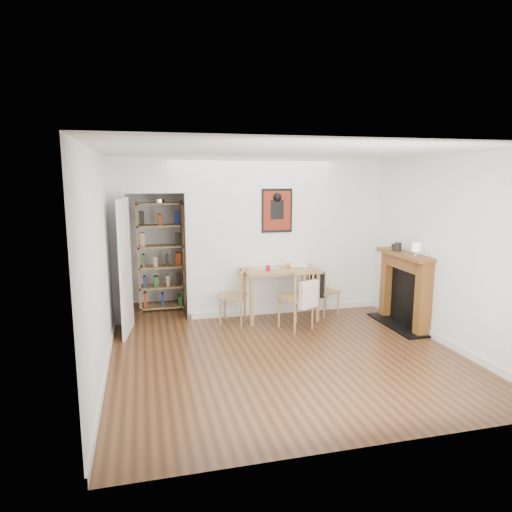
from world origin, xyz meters
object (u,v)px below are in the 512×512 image
object	(u,v)px
fireplace	(405,287)
notebook	(298,266)
chair_left	(233,297)
ceramic_jar_b	(394,247)
red_glass	(268,268)
dining_table	(279,274)
mantel_lamp	(416,248)
orange_fruit	(289,265)
ceramic_jar_a	(398,247)
bookshelf	(161,256)
chair_front	(296,298)
chair_right	(324,291)

from	to	relation	value
fireplace	notebook	size ratio (longest dim) A/B	3.98
chair_left	ceramic_jar_b	size ratio (longest dim) A/B	9.24
chair_left	red_glass	size ratio (longest dim) A/B	9.43
dining_table	fireplace	world-z (taller)	fireplace
chair_left	notebook	world-z (taller)	chair_left
notebook	mantel_lamp	world-z (taller)	mantel_lamp
orange_fruit	ceramic_jar_a	xyz separation A→B (m)	(1.54, -0.74, 0.36)
bookshelf	chair_front	bearing A→B (deg)	-39.28
bookshelf	fireplace	world-z (taller)	bookshelf
red_glass	chair_right	bearing A→B (deg)	6.90
mantel_lamp	chair_front	bearing A→B (deg)	158.67
orange_fruit	chair_front	bearing A→B (deg)	-96.55
fireplace	ceramic_jar_a	xyz separation A→B (m)	(-0.07, 0.15, 0.61)
ceramic_jar_a	mantel_lamp	bearing A→B (deg)	-91.15
mantel_lamp	ceramic_jar_b	size ratio (longest dim) A/B	2.17
bookshelf	ceramic_jar_b	distance (m)	3.91
bookshelf	notebook	xyz separation A→B (m)	(2.20, -0.89, -0.10)
chair_front	ceramic_jar_b	distance (m)	1.78
dining_table	chair_left	xyz separation A→B (m)	(-0.80, -0.10, -0.30)
chair_right	bookshelf	distance (m)	2.87
bookshelf	chair_right	bearing A→B (deg)	-21.78
dining_table	chair_front	distance (m)	0.64
chair_left	orange_fruit	xyz separation A→B (m)	(0.97, 0.14, 0.44)
red_glass	notebook	bearing A→B (deg)	25.04
chair_left	fireplace	bearing A→B (deg)	-16.30
chair_front	mantel_lamp	xyz separation A→B (m)	(1.60, -0.63, 0.81)
chair_right	mantel_lamp	xyz separation A→B (m)	(0.92, -1.16, 0.87)
red_glass	ceramic_jar_a	xyz separation A→B (m)	(1.95, -0.53, 0.35)
chair_left	bookshelf	size ratio (longest dim) A/B	0.46
orange_fruit	notebook	xyz separation A→B (m)	(0.19, 0.07, -0.03)
chair_left	mantel_lamp	xyz separation A→B (m)	(2.50, -1.10, 0.85)
chair_left	chair_front	xyz separation A→B (m)	(0.90, -0.48, 0.05)
dining_table	orange_fruit	bearing A→B (deg)	15.13
dining_table	bookshelf	distance (m)	2.11
bookshelf	orange_fruit	world-z (taller)	bookshelf
dining_table	chair_left	size ratio (longest dim) A/B	1.42
red_glass	ceramic_jar_a	size ratio (longest dim) A/B	0.68
dining_table	mantel_lamp	bearing A→B (deg)	-35.28
red_glass	notebook	size ratio (longest dim) A/B	0.29
red_glass	orange_fruit	bearing A→B (deg)	26.90
notebook	mantel_lamp	xyz separation A→B (m)	(1.34, -1.32, 0.45)
chair_left	notebook	distance (m)	1.24
chair_right	ceramic_jar_a	size ratio (longest dim) A/B	5.97
dining_table	red_glass	size ratio (longest dim) A/B	13.35
chair_front	notebook	xyz separation A→B (m)	(0.26, 0.69, 0.36)
dining_table	chair_front	size ratio (longest dim) A/B	1.30
bookshelf	red_glass	distance (m)	1.99
chair_right	orange_fruit	size ratio (longest dim) A/B	9.73
chair_front	fireplace	distance (m)	1.71
red_glass	mantel_lamp	size ratio (longest dim) A/B	0.45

